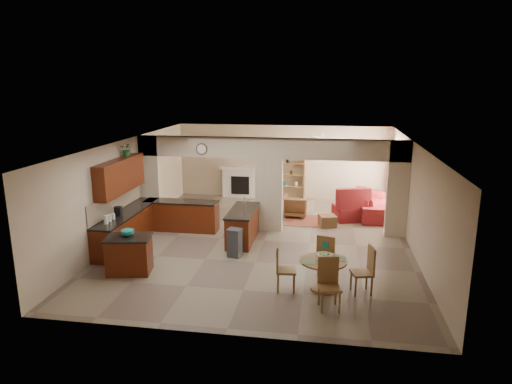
% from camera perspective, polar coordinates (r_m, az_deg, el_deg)
% --- Properties ---
extents(floor, '(10.00, 10.00, 0.00)m').
position_cam_1_polar(floor, '(13.00, 1.03, -6.10)').
color(floor, '#776B52').
rests_on(floor, ground).
extents(ceiling, '(10.00, 10.00, 0.00)m').
position_cam_1_polar(ceiling, '(12.34, 1.08, 6.24)').
color(ceiling, white).
rests_on(ceiling, wall_back).
extents(wall_back, '(8.00, 0.00, 8.00)m').
position_cam_1_polar(wall_back, '(17.46, 3.34, 3.75)').
color(wall_back, '#C8B092').
rests_on(wall_back, floor).
extents(wall_front, '(8.00, 0.00, 8.00)m').
position_cam_1_polar(wall_front, '(7.90, -4.05, -8.61)').
color(wall_front, '#C8B092').
rests_on(wall_front, floor).
extents(wall_left, '(0.00, 10.00, 10.00)m').
position_cam_1_polar(wall_left, '(13.72, -15.73, 0.53)').
color(wall_left, '#C8B092').
rests_on(wall_left, floor).
extents(wall_right, '(0.00, 10.00, 10.00)m').
position_cam_1_polar(wall_right, '(12.69, 19.24, -0.76)').
color(wall_right, '#C8B092').
rests_on(wall_right, floor).
extents(partition_left_pier, '(0.60, 0.25, 2.80)m').
position_cam_1_polar(partition_left_pier, '(14.49, -13.03, 1.38)').
color(partition_left_pier, '#C8B092').
rests_on(partition_left_pier, floor).
extents(partition_center_pier, '(0.80, 0.25, 2.20)m').
position_cam_1_polar(partition_center_pier, '(13.63, 1.63, -0.33)').
color(partition_center_pier, '#C8B092').
rests_on(partition_center_pier, floor).
extents(partition_right_pier, '(0.60, 0.25, 2.80)m').
position_cam_1_polar(partition_right_pier, '(13.61, 17.29, 0.32)').
color(partition_right_pier, '#C8B092').
rests_on(partition_right_pier, floor).
extents(partition_header, '(8.00, 0.25, 0.60)m').
position_cam_1_polar(partition_header, '(13.36, 1.67, 5.50)').
color(partition_header, '#C8B092').
rests_on(partition_header, partition_center_pier).
extents(kitchen_counter, '(2.52, 3.29, 1.48)m').
position_cam_1_polar(kitchen_counter, '(13.45, -13.04, -3.69)').
color(kitchen_counter, '#410D07').
rests_on(kitchen_counter, floor).
extents(upper_cabinets, '(0.35, 2.40, 0.90)m').
position_cam_1_polar(upper_cabinets, '(12.83, -16.62, 1.97)').
color(upper_cabinets, '#410D07').
rests_on(upper_cabinets, wall_left).
extents(peninsula, '(0.70, 1.85, 0.91)m').
position_cam_1_polar(peninsula, '(12.84, -1.69, -4.20)').
color(peninsula, '#410D07').
rests_on(peninsula, floor).
extents(wall_clock, '(0.34, 0.03, 0.34)m').
position_cam_1_polar(wall_clock, '(13.62, -6.82, 5.36)').
color(wall_clock, '#50341A').
rests_on(wall_clock, partition_header).
extents(rug, '(1.60, 1.30, 0.01)m').
position_cam_1_polar(rug, '(14.89, 6.75, -3.59)').
color(rug, '#974F37').
rests_on(rug, floor).
extents(fireplace, '(1.60, 0.35, 1.20)m').
position_cam_1_polar(fireplace, '(17.68, -1.92, 1.30)').
color(fireplace, silver).
rests_on(fireplace, floor).
extents(shelving_unit, '(1.00, 0.32, 1.80)m').
position_cam_1_polar(shelving_unit, '(17.35, 4.41, 1.99)').
color(shelving_unit, brown).
rests_on(shelving_unit, floor).
extents(window_a, '(0.02, 0.90, 1.90)m').
position_cam_1_polar(window_a, '(14.94, 17.58, 0.67)').
color(window_a, white).
rests_on(window_a, wall_right).
extents(window_b, '(0.02, 0.90, 1.90)m').
position_cam_1_polar(window_b, '(16.59, 16.75, 1.97)').
color(window_b, white).
rests_on(window_b, wall_right).
extents(glazed_door, '(0.02, 0.70, 2.10)m').
position_cam_1_polar(glazed_door, '(15.80, 17.11, 0.82)').
color(glazed_door, white).
rests_on(glazed_door, wall_right).
extents(drape_a_left, '(0.10, 0.28, 2.30)m').
position_cam_1_polar(drape_a_left, '(14.36, 17.76, 0.14)').
color(drape_a_left, '#411C1A').
rests_on(drape_a_left, wall_right).
extents(drape_a_right, '(0.10, 0.28, 2.30)m').
position_cam_1_polar(drape_a_right, '(15.52, 17.12, 1.16)').
color(drape_a_right, '#411C1A').
rests_on(drape_a_right, wall_right).
extents(drape_b_left, '(0.10, 0.28, 2.30)m').
position_cam_1_polar(drape_b_left, '(16.00, 16.88, 1.55)').
color(drape_b_left, '#411C1A').
rests_on(drape_b_left, wall_right).
extents(drape_b_right, '(0.10, 0.28, 2.30)m').
position_cam_1_polar(drape_b_right, '(17.17, 16.37, 2.37)').
color(drape_b_right, '#411C1A').
rests_on(drape_b_right, wall_right).
extents(ceiling_fan, '(1.00, 1.00, 0.10)m').
position_cam_1_polar(ceiling_fan, '(15.23, 8.30, 6.60)').
color(ceiling_fan, white).
rests_on(ceiling_fan, ceiling).
extents(kitchen_island, '(1.13, 0.90, 0.88)m').
position_cam_1_polar(kitchen_island, '(11.18, -15.56, -7.53)').
color(kitchen_island, '#410D07').
rests_on(kitchen_island, floor).
extents(teal_bowl, '(0.30, 0.30, 0.14)m').
position_cam_1_polar(teal_bowl, '(11.09, -15.76, -4.93)').
color(teal_bowl, '#127E76').
rests_on(teal_bowl, kitchen_island).
extents(trash_can, '(0.38, 0.34, 0.69)m').
position_cam_1_polar(trash_can, '(11.76, -2.68, -6.50)').
color(trash_can, '#303033').
rests_on(trash_can, floor).
extents(dining_table, '(1.01, 1.01, 0.69)m').
position_cam_1_polar(dining_table, '(10.01, 8.39, -9.58)').
color(dining_table, brown).
rests_on(dining_table, floor).
extents(fruit_bowl, '(0.33, 0.33, 0.18)m').
position_cam_1_polar(fruit_bowl, '(9.84, 8.57, -8.05)').
color(fruit_bowl, '#75B226').
rests_on(fruit_bowl, dining_table).
extents(sofa, '(2.67, 1.11, 0.77)m').
position_cam_1_polar(sofa, '(15.88, 14.54, -1.41)').
color(sofa, maroon).
rests_on(sofa, floor).
extents(chaise, '(1.33, 1.20, 0.45)m').
position_cam_1_polar(chaise, '(15.22, 11.90, -2.55)').
color(chaise, maroon).
rests_on(chaise, floor).
extents(armchair, '(0.73, 0.75, 0.68)m').
position_cam_1_polar(armchair, '(15.28, 4.96, -1.78)').
color(armchair, maroon).
rests_on(armchair, floor).
extents(ottoman, '(0.61, 0.61, 0.35)m').
position_cam_1_polar(ottoman, '(14.38, 8.90, -3.56)').
color(ottoman, maroon).
rests_on(ottoman, floor).
extents(plant, '(0.35, 0.31, 0.37)m').
position_cam_1_polar(plant, '(13.19, -15.84, 5.13)').
color(plant, '#124613').
rests_on(plant, upper_cabinets).
extents(chair_north, '(0.52, 0.52, 1.02)m').
position_cam_1_polar(chair_north, '(10.62, 8.82, -7.71)').
color(chair_north, brown).
rests_on(chair_north, floor).
extents(chair_east, '(0.51, 0.51, 1.02)m').
position_cam_1_polar(chair_east, '(10.02, 13.59, -9.26)').
color(chair_east, brown).
rests_on(chair_east, floor).
extents(chair_south, '(0.50, 0.50, 1.02)m').
position_cam_1_polar(chair_south, '(9.29, 9.09, -10.93)').
color(chair_south, brown).
rests_on(chair_south, floor).
extents(chair_west, '(0.46, 0.46, 1.02)m').
position_cam_1_polar(chair_west, '(9.89, 3.31, -9.19)').
color(chair_west, brown).
rests_on(chair_west, floor).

